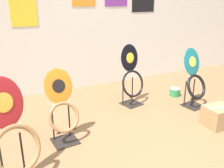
{
  "coord_description": "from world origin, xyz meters",
  "views": [
    {
      "loc": [
        -1.62,
        -1.6,
        1.57
      ],
      "look_at": [
        -0.3,
        1.0,
        0.55
      ],
      "focal_mm": 40.0,
      "sensor_mm": 36.0,
      "label": 1
    }
  ],
  "objects_px": {
    "toilet_seat_display_crimson_swirl": "(13,138)",
    "toilet_seat_display_orange_sun": "(62,111)",
    "storage_box": "(218,116)",
    "toilet_seat_display_jazz_black": "(132,78)",
    "paint_can": "(175,92)",
    "toilet_seat_display_teal_sax": "(195,81)"
  },
  "relations": [
    {
      "from": "toilet_seat_display_crimson_swirl",
      "to": "toilet_seat_display_orange_sun",
      "type": "distance_m",
      "value": 0.74
    },
    {
      "from": "toilet_seat_display_crimson_swirl",
      "to": "storage_box",
      "type": "distance_m",
      "value": 2.45
    },
    {
      "from": "toilet_seat_display_crimson_swirl",
      "to": "toilet_seat_display_jazz_black",
      "type": "relative_size",
      "value": 1.05
    },
    {
      "from": "toilet_seat_display_orange_sun",
      "to": "toilet_seat_display_jazz_black",
      "type": "xyz_separation_m",
      "value": [
        1.23,
        0.56,
        0.04
      ]
    },
    {
      "from": "toilet_seat_display_orange_sun",
      "to": "paint_can",
      "type": "height_order",
      "value": "toilet_seat_display_orange_sun"
    },
    {
      "from": "toilet_seat_display_jazz_black",
      "to": "storage_box",
      "type": "bearing_deg",
      "value": -59.7
    },
    {
      "from": "toilet_seat_display_jazz_black",
      "to": "toilet_seat_display_crimson_swirl",
      "type": "bearing_deg",
      "value": -149.71
    },
    {
      "from": "toilet_seat_display_jazz_black",
      "to": "paint_can",
      "type": "bearing_deg",
      "value": -2.52
    },
    {
      "from": "toilet_seat_display_crimson_swirl",
      "to": "paint_can",
      "type": "bearing_deg",
      "value": 21.04
    },
    {
      "from": "toilet_seat_display_crimson_swirl",
      "to": "storage_box",
      "type": "bearing_deg",
      "value": -1.21
    },
    {
      "from": "toilet_seat_display_orange_sun",
      "to": "storage_box",
      "type": "xyz_separation_m",
      "value": [
        1.87,
        -0.54,
        -0.25
      ]
    },
    {
      "from": "toilet_seat_display_jazz_black",
      "to": "storage_box",
      "type": "xyz_separation_m",
      "value": [
        0.64,
        -1.09,
        -0.29
      ]
    },
    {
      "from": "toilet_seat_display_teal_sax",
      "to": "toilet_seat_display_jazz_black",
      "type": "xyz_separation_m",
      "value": [
        -0.8,
        0.48,
        0.02
      ]
    },
    {
      "from": "storage_box",
      "to": "toilet_seat_display_jazz_black",
      "type": "bearing_deg",
      "value": 120.3
    },
    {
      "from": "toilet_seat_display_crimson_swirl",
      "to": "toilet_seat_display_orange_sun",
      "type": "height_order",
      "value": "toilet_seat_display_crimson_swirl"
    },
    {
      "from": "toilet_seat_display_jazz_black",
      "to": "paint_can",
      "type": "xyz_separation_m",
      "value": [
        0.83,
        -0.04,
        -0.35
      ]
    },
    {
      "from": "paint_can",
      "to": "toilet_seat_display_teal_sax",
      "type": "bearing_deg",
      "value": -94.47
    },
    {
      "from": "toilet_seat_display_crimson_swirl",
      "to": "toilet_seat_display_teal_sax",
      "type": "xyz_separation_m",
      "value": [
        2.58,
        0.57,
        -0.05
      ]
    },
    {
      "from": "toilet_seat_display_orange_sun",
      "to": "toilet_seat_display_jazz_black",
      "type": "distance_m",
      "value": 1.35
    },
    {
      "from": "toilet_seat_display_jazz_black",
      "to": "toilet_seat_display_orange_sun",
      "type": "bearing_deg",
      "value": -155.61
    },
    {
      "from": "toilet_seat_display_orange_sun",
      "to": "toilet_seat_display_jazz_black",
      "type": "height_order",
      "value": "toilet_seat_display_jazz_black"
    },
    {
      "from": "toilet_seat_display_jazz_black",
      "to": "storage_box",
      "type": "distance_m",
      "value": 1.3
    }
  ]
}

